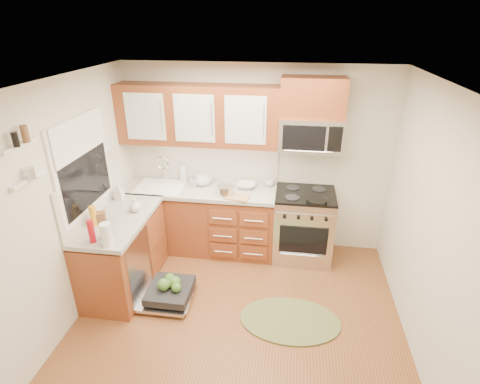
% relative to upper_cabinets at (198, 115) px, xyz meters
% --- Properties ---
extents(floor, '(3.50, 3.50, 0.00)m').
position_rel_upper_cabinets_xyz_m(floor, '(0.73, -1.57, -1.88)').
color(floor, brown).
rests_on(floor, ground).
extents(ceiling, '(3.50, 3.50, 0.00)m').
position_rel_upper_cabinets_xyz_m(ceiling, '(0.73, -1.57, 0.62)').
color(ceiling, white).
rests_on(ceiling, ground).
extents(wall_back, '(3.50, 0.04, 2.50)m').
position_rel_upper_cabinets_xyz_m(wall_back, '(0.73, 0.18, -0.62)').
color(wall_back, beige).
rests_on(wall_back, ground).
extents(wall_left, '(0.04, 3.50, 2.50)m').
position_rel_upper_cabinets_xyz_m(wall_left, '(-1.02, -1.57, -0.62)').
color(wall_left, beige).
rests_on(wall_left, ground).
extents(wall_right, '(0.04, 3.50, 2.50)m').
position_rel_upper_cabinets_xyz_m(wall_right, '(2.48, -1.57, -0.62)').
color(wall_right, beige).
rests_on(wall_right, ground).
extents(base_cabinet_back, '(2.05, 0.60, 0.85)m').
position_rel_upper_cabinets_xyz_m(base_cabinet_back, '(0.00, -0.12, -1.45)').
color(base_cabinet_back, brown).
rests_on(base_cabinet_back, ground).
extents(base_cabinet_left, '(0.60, 1.25, 0.85)m').
position_rel_upper_cabinets_xyz_m(base_cabinet_left, '(-0.72, -1.05, -1.45)').
color(base_cabinet_left, brown).
rests_on(base_cabinet_left, ground).
extents(countertop_back, '(2.07, 0.64, 0.05)m').
position_rel_upper_cabinets_xyz_m(countertop_back, '(0.00, -0.14, -0.97)').
color(countertop_back, '#B2ACA3').
rests_on(countertop_back, base_cabinet_back).
extents(countertop_left, '(0.64, 1.27, 0.05)m').
position_rel_upper_cabinets_xyz_m(countertop_left, '(-0.71, -1.05, -0.97)').
color(countertop_left, '#B2ACA3').
rests_on(countertop_left, base_cabinet_left).
extents(backsplash_back, '(2.05, 0.02, 0.57)m').
position_rel_upper_cabinets_xyz_m(backsplash_back, '(0.00, 0.16, -0.67)').
color(backsplash_back, silver).
rests_on(backsplash_back, ground).
extents(backsplash_left, '(0.02, 1.25, 0.57)m').
position_rel_upper_cabinets_xyz_m(backsplash_left, '(-1.01, -1.05, -0.67)').
color(backsplash_left, silver).
rests_on(backsplash_left, ground).
extents(upper_cabinets, '(2.05, 0.35, 0.75)m').
position_rel_upper_cabinets_xyz_m(upper_cabinets, '(0.00, 0.00, 0.00)').
color(upper_cabinets, brown).
rests_on(upper_cabinets, ground).
extents(cabinet_over_mw, '(0.76, 0.35, 0.47)m').
position_rel_upper_cabinets_xyz_m(cabinet_over_mw, '(1.41, 0.00, 0.26)').
color(cabinet_over_mw, brown).
rests_on(cabinet_over_mw, ground).
extents(range, '(0.76, 0.64, 0.95)m').
position_rel_upper_cabinets_xyz_m(range, '(1.41, -0.15, -1.40)').
color(range, silver).
rests_on(range, ground).
extents(microwave, '(0.76, 0.38, 0.40)m').
position_rel_upper_cabinets_xyz_m(microwave, '(1.41, -0.02, -0.18)').
color(microwave, silver).
rests_on(microwave, ground).
extents(sink, '(0.62, 0.50, 0.26)m').
position_rel_upper_cabinets_xyz_m(sink, '(-0.52, -0.16, -1.07)').
color(sink, white).
rests_on(sink, ground).
extents(dishwasher, '(0.70, 0.60, 0.20)m').
position_rel_upper_cabinets_xyz_m(dishwasher, '(-0.13, -1.27, -1.77)').
color(dishwasher, silver).
rests_on(dishwasher, ground).
extents(window, '(0.03, 1.05, 1.05)m').
position_rel_upper_cabinets_xyz_m(window, '(-1.01, -1.07, -0.32)').
color(window, white).
rests_on(window, ground).
extents(window_blind, '(0.02, 0.96, 0.40)m').
position_rel_upper_cabinets_xyz_m(window_blind, '(-0.98, -1.07, 0.00)').
color(window_blind, white).
rests_on(window_blind, ground).
extents(shelf_upper, '(0.04, 0.40, 0.03)m').
position_rel_upper_cabinets_xyz_m(shelf_upper, '(-0.99, -1.92, 0.17)').
color(shelf_upper, white).
rests_on(shelf_upper, ground).
extents(shelf_lower, '(0.04, 0.40, 0.03)m').
position_rel_upper_cabinets_xyz_m(shelf_lower, '(-0.99, -1.92, -0.12)').
color(shelf_lower, white).
rests_on(shelf_lower, ground).
extents(rug, '(1.15, 0.81, 0.02)m').
position_rel_upper_cabinets_xyz_m(rug, '(1.28, -1.41, -1.86)').
color(rug, olive).
rests_on(rug, ground).
extents(skillet, '(0.26, 0.26, 0.05)m').
position_rel_upper_cabinets_xyz_m(skillet, '(1.53, -0.40, -0.90)').
color(skillet, black).
rests_on(skillet, range).
extents(stock_pot, '(0.23, 0.23, 0.13)m').
position_rel_upper_cabinets_xyz_m(stock_pot, '(0.39, -0.29, -0.88)').
color(stock_pot, silver).
rests_on(stock_pot, countertop_back).
extents(cutting_board, '(0.33, 0.24, 0.02)m').
position_rel_upper_cabinets_xyz_m(cutting_board, '(0.55, -0.35, -0.94)').
color(cutting_board, tan).
rests_on(cutting_board, countertop_back).
extents(canister, '(0.12, 0.12, 0.14)m').
position_rel_upper_cabinets_xyz_m(canister, '(-0.08, -0.10, -0.88)').
color(canister, silver).
rests_on(canister, countertop_back).
extents(paper_towel_roll, '(0.12, 0.12, 0.24)m').
position_rel_upper_cabinets_xyz_m(paper_towel_roll, '(-0.57, -1.59, -0.83)').
color(paper_towel_roll, white).
rests_on(paper_towel_roll, countertop_left).
extents(mustard_bottle, '(0.09, 0.09, 0.23)m').
position_rel_upper_cabinets_xyz_m(mustard_bottle, '(-0.90, -1.24, -0.84)').
color(mustard_bottle, '#EEA31A').
rests_on(mustard_bottle, countertop_left).
extents(red_bottle, '(0.08, 0.08, 0.24)m').
position_rel_upper_cabinets_xyz_m(red_bottle, '(-0.74, -1.56, -0.83)').
color(red_bottle, '#A70D18').
rests_on(red_bottle, countertop_left).
extents(wooden_box, '(0.16, 0.14, 0.13)m').
position_rel_upper_cabinets_xyz_m(wooden_box, '(-0.85, -1.20, -0.88)').
color(wooden_box, brown).
rests_on(wooden_box, countertop_left).
extents(blue_carton, '(0.11, 0.08, 0.15)m').
position_rel_upper_cabinets_xyz_m(blue_carton, '(-0.64, -1.46, -0.88)').
color(blue_carton, '#22579F').
rests_on(blue_carton, countertop_left).
extents(bowl_a, '(0.26, 0.26, 0.06)m').
position_rel_upper_cabinets_xyz_m(bowl_a, '(0.62, -0.02, -0.92)').
color(bowl_a, '#999999').
rests_on(bowl_a, countertop_back).
extents(bowl_b, '(0.33, 0.33, 0.09)m').
position_rel_upper_cabinets_xyz_m(bowl_b, '(0.01, 0.01, -0.91)').
color(bowl_b, '#999999').
rests_on(bowl_b, countertop_back).
extents(cup, '(0.14, 0.14, 0.10)m').
position_rel_upper_cabinets_xyz_m(cup, '(0.93, 0.07, -0.90)').
color(cup, '#999999').
rests_on(cup, countertop_back).
extents(soap_bottle_a, '(0.14, 0.14, 0.29)m').
position_rel_upper_cabinets_xyz_m(soap_bottle_a, '(-0.27, 0.10, -0.81)').
color(soap_bottle_a, '#999999').
rests_on(soap_bottle_a, countertop_back).
extents(soap_bottle_b, '(0.10, 0.10, 0.21)m').
position_rel_upper_cabinets_xyz_m(soap_bottle_b, '(-0.90, -0.60, -0.85)').
color(soap_bottle_b, '#999999').
rests_on(soap_bottle_b, countertop_left).
extents(soap_bottle_c, '(0.13, 0.13, 0.17)m').
position_rel_upper_cabinets_xyz_m(soap_bottle_c, '(-0.58, -0.87, -0.87)').
color(soap_bottle_c, '#999999').
rests_on(soap_bottle_c, countertop_left).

